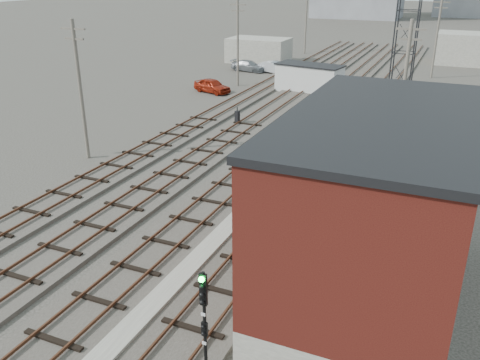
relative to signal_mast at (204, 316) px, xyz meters
The scene contains 21 objects.
ground 54.50m from the signal_mast, 93.90° to the left, with size 320.00×320.00×0.00m, color #282621.
track_right 33.41m from the signal_mast, 92.06° to the left, with size 3.20×90.00×0.39m.
track_mid_right 33.79m from the signal_mast, 98.87° to the left, with size 3.20×90.00×0.39m.
track_mid_left 34.63m from the signal_mast, 105.43° to the left, with size 3.20×90.00×0.39m.
track_left 35.90m from the signal_mast, 111.60° to the left, with size 3.20×90.00×0.39m.
platform_curb 9.13m from the signal_mast, 111.01° to the left, with size 0.90×28.00×0.26m, color gray.
brick_building 7.55m from the signal_mast, 59.03° to the left, with size 6.54×12.20×7.22m.
lattice_tower 29.89m from the signal_mast, 86.49° to the left, with size 1.60×1.60×15.00m.
utility_pole_left_a 21.80m from the signal_mast, 138.50° to the left, with size 1.80×0.24×9.00m.
utility_pole_left_b 42.63m from the signal_mast, 112.39° to the left, with size 1.80×0.24×9.00m.
utility_pole_left_c 66.40m from the signal_mast, 104.13° to the left, with size 1.80×0.24×9.00m.
utility_pole_right_a 22.67m from the signal_mast, 82.85° to the left, with size 1.80×0.24×9.00m.
utility_pole_right_b 52.48m from the signal_mast, 86.94° to the left, with size 1.80×0.24×9.00m.
shed_left 57.79m from the signal_mast, 109.93° to the left, with size 8.00×5.00×3.20m, color gray.
shed_right 64.55m from the signal_mast, 85.29° to the left, with size 6.00×6.00×4.00m, color gray.
signal_mast is the anchor object (origin of this frame).
switch_stand 27.42m from the signal_mast, 111.72° to the left, with size 0.39×0.39×1.40m.
site_trailer 40.31m from the signal_mast, 101.81° to the left, with size 7.18×4.05×2.85m.
car_red 39.26m from the signal_mast, 116.12° to the left, with size 1.70×4.21×1.44m, color maroon.
car_silver 49.98m from the signal_mast, 107.43° to the left, with size 1.52×4.36×1.44m, color #B3B7BC.
car_grey 51.14m from the signal_mast, 111.11° to the left, with size 1.86×4.56×1.32m, color slate.
Camera 1 is at (9.72, -5.43, 11.76)m, focal length 38.00 mm.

